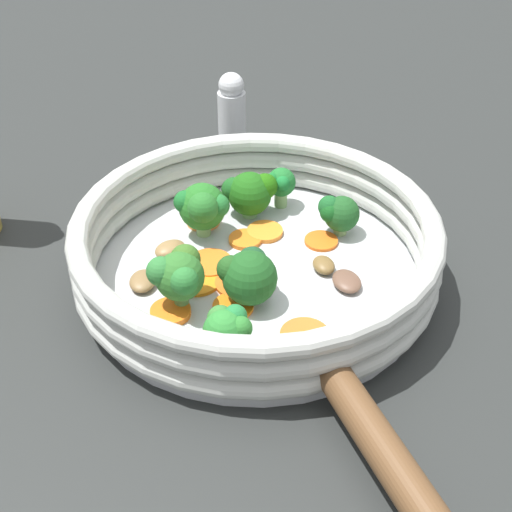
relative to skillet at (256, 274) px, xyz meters
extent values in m
plane|color=#242726|center=(0.00, 0.00, -0.01)|extent=(4.00, 4.00, 0.00)
cylinder|color=#B2B5B7|center=(0.00, 0.00, 0.00)|extent=(0.31, 0.31, 0.01)
torus|color=#B5B7B0|center=(0.00, 0.00, 0.02)|extent=(0.33, 0.33, 0.02)
torus|color=#B5B7B0|center=(0.00, 0.00, 0.04)|extent=(0.33, 0.33, 0.02)
torus|color=#B5B7B0|center=(0.00, 0.00, 0.06)|extent=(0.33, 0.33, 0.02)
cylinder|color=brown|center=(-0.04, 0.27, 0.02)|extent=(0.06, 0.23, 0.03)
sphere|color=#B2B3BB|center=(0.02, 0.15, 0.01)|extent=(0.01, 0.01, 0.01)
sphere|color=#AFB7B4|center=(-0.06, 0.14, 0.01)|extent=(0.01, 0.01, 0.01)
cylinder|color=orange|center=(-0.02, 0.10, 0.01)|extent=(0.05, 0.05, 0.00)
cylinder|color=orange|center=(0.04, -0.02, 0.01)|extent=(0.06, 0.06, 0.00)
cylinder|color=orange|center=(0.02, 0.02, 0.01)|extent=(0.05, 0.05, 0.00)
cylinder|color=orange|center=(0.06, 0.01, 0.01)|extent=(0.06, 0.06, 0.00)
cylinder|color=orange|center=(-0.02, -0.05, 0.01)|extent=(0.05, 0.05, 0.00)
cylinder|color=orange|center=(0.03, -0.09, 0.01)|extent=(0.05, 0.05, 0.01)
cylinder|color=orange|center=(0.00, -0.05, 0.01)|extent=(0.05, 0.05, 0.00)
cylinder|color=orange|center=(0.03, 0.05, 0.01)|extent=(0.05, 0.05, 0.00)
cylinder|color=orange|center=(0.09, 0.04, 0.01)|extent=(0.05, 0.05, 0.01)
cylinder|color=orange|center=(-0.07, -0.03, 0.01)|extent=(0.04, 0.04, 0.00)
cylinder|color=#86A562|center=(-0.09, -0.04, 0.01)|extent=(0.01, 0.01, 0.01)
sphere|color=#1A491D|center=(-0.09, -0.04, 0.03)|extent=(0.04, 0.04, 0.04)
sphere|color=#124717|center=(-0.08, -0.04, 0.03)|extent=(0.02, 0.02, 0.02)
sphere|color=#175121|center=(-0.08, -0.04, 0.04)|extent=(0.02, 0.02, 0.02)
cylinder|color=#7FB26F|center=(-0.01, -0.09, 0.01)|extent=(0.02, 0.02, 0.01)
sphere|color=#1A5413|center=(-0.01, -0.09, 0.03)|extent=(0.04, 0.04, 0.04)
sphere|color=#174D1A|center=(0.00, -0.10, 0.03)|extent=(0.03, 0.03, 0.03)
sphere|color=#1D5A0C|center=(-0.03, -0.09, 0.04)|extent=(0.03, 0.03, 0.03)
cylinder|color=#78A560|center=(0.02, 0.04, 0.01)|extent=(0.01, 0.01, 0.01)
sphere|color=#1A4B1C|center=(0.02, 0.04, 0.03)|extent=(0.05, 0.05, 0.05)
sphere|color=#1D4819|center=(0.03, 0.04, 0.04)|extent=(0.02, 0.02, 0.02)
sphere|color=#184222|center=(0.01, 0.03, 0.04)|extent=(0.03, 0.03, 0.03)
cylinder|color=#88AC66|center=(0.04, -0.07, 0.02)|extent=(0.01, 0.01, 0.02)
sphere|color=#216320|center=(0.04, -0.07, 0.04)|extent=(0.05, 0.05, 0.05)
sphere|color=#1F662A|center=(0.02, -0.06, 0.04)|extent=(0.02, 0.02, 0.02)
sphere|color=#185C23|center=(0.05, -0.07, 0.04)|extent=(0.02, 0.02, 0.02)
sphere|color=#246424|center=(0.04, -0.05, 0.05)|extent=(0.03, 0.03, 0.03)
cylinder|color=#7EAA66|center=(-0.05, -0.10, 0.02)|extent=(0.01, 0.01, 0.02)
sphere|color=#1B6327|center=(-0.05, -0.10, 0.03)|extent=(0.03, 0.03, 0.03)
sphere|color=#146227|center=(-0.05, -0.09, 0.04)|extent=(0.01, 0.01, 0.01)
sphere|color=#16682A|center=(-0.05, -0.09, 0.04)|extent=(0.02, 0.02, 0.02)
sphere|color=#145E23|center=(-0.04, -0.10, 0.04)|extent=(0.01, 0.01, 0.01)
cylinder|color=#5D9355|center=(0.07, 0.04, 0.02)|extent=(0.01, 0.01, 0.02)
sphere|color=#2B6426|center=(0.07, 0.04, 0.04)|extent=(0.04, 0.04, 0.04)
sphere|color=#276A2C|center=(0.07, 0.05, 0.05)|extent=(0.02, 0.02, 0.02)
sphere|color=#335D1F|center=(0.07, 0.02, 0.05)|extent=(0.03, 0.03, 0.03)
sphere|color=#2A6A2F|center=(0.09, 0.04, 0.05)|extent=(0.03, 0.03, 0.03)
cylinder|color=#6F9154|center=(0.05, 0.11, 0.02)|extent=(0.01, 0.01, 0.02)
sphere|color=#29762E|center=(0.05, 0.11, 0.03)|extent=(0.03, 0.03, 0.03)
sphere|color=#316D2D|center=(0.05, 0.09, 0.04)|extent=(0.02, 0.02, 0.02)
sphere|color=#207034|center=(0.04, 0.10, 0.04)|extent=(0.02, 0.02, 0.02)
sphere|color=#286F29|center=(0.04, 0.11, 0.04)|extent=(0.02, 0.02, 0.02)
ellipsoid|color=brown|center=(0.10, 0.00, 0.01)|extent=(0.03, 0.04, 0.01)
ellipsoid|color=brown|center=(-0.07, 0.04, 0.01)|extent=(0.03, 0.03, 0.01)
ellipsoid|color=brown|center=(-0.06, 0.02, 0.01)|extent=(0.02, 0.03, 0.01)
ellipsoid|color=olive|center=(0.07, -0.04, 0.01)|extent=(0.04, 0.03, 0.01)
cylinder|color=silver|center=(-0.03, -0.26, 0.03)|extent=(0.03, 0.03, 0.07)
sphere|color=silver|center=(-0.03, -0.26, 0.07)|extent=(0.03, 0.03, 0.03)
camera|label=1|loc=(0.12, 0.50, 0.41)|focal=50.00mm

